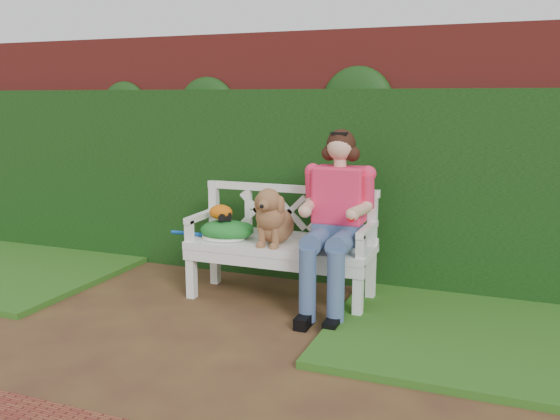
% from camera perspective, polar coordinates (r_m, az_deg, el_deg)
% --- Properties ---
extents(ground, '(60.00, 60.00, 0.00)m').
position_cam_1_polar(ground, '(4.29, -12.27, -11.84)').
color(ground, '#42271C').
extents(brick_wall, '(10.00, 0.30, 2.20)m').
position_cam_1_polar(brick_wall, '(5.66, -2.04, 5.41)').
color(brick_wall, maroon).
rests_on(brick_wall, ground).
extents(ivy_hedge, '(10.00, 0.18, 1.70)m').
position_cam_1_polar(ivy_hedge, '(5.49, -2.93, 2.60)').
color(ivy_hedge, '#224A19').
rests_on(ivy_hedge, ground).
extents(grass_right, '(2.60, 2.00, 0.05)m').
position_cam_1_polar(grass_right, '(4.48, 22.36, -11.10)').
color(grass_right, '#214E14').
rests_on(grass_right, ground).
extents(garden_bench, '(1.59, 0.63, 0.48)m').
position_cam_1_polar(garden_bench, '(4.83, 0.00, -5.96)').
color(garden_bench, white).
rests_on(garden_bench, ground).
extents(seated_woman, '(0.74, 0.89, 1.37)m').
position_cam_1_polar(seated_woman, '(4.55, 5.53, -1.26)').
color(seated_woman, red).
rests_on(seated_woman, ground).
extents(dog, '(0.35, 0.45, 0.47)m').
position_cam_1_polar(dog, '(4.68, -0.59, -0.49)').
color(dog, '#B56927').
rests_on(dog, garden_bench).
extents(tennis_racket, '(0.72, 0.32, 0.03)m').
position_cam_1_polar(tennis_racket, '(4.94, -5.80, -2.54)').
color(tennis_racket, white).
rests_on(tennis_racket, garden_bench).
extents(green_bag, '(0.46, 0.36, 0.16)m').
position_cam_1_polar(green_bag, '(4.91, -5.15, -1.87)').
color(green_bag, green).
rests_on(green_bag, garden_bench).
extents(camera_item, '(0.13, 0.11, 0.07)m').
position_cam_1_polar(camera_item, '(4.89, -5.32, -0.60)').
color(camera_item, black).
rests_on(camera_item, green_bag).
extents(baseball_glove, '(0.23, 0.20, 0.13)m').
position_cam_1_polar(baseball_glove, '(4.91, -5.72, -0.21)').
color(baseball_glove, '#CC600C').
rests_on(baseball_glove, green_bag).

